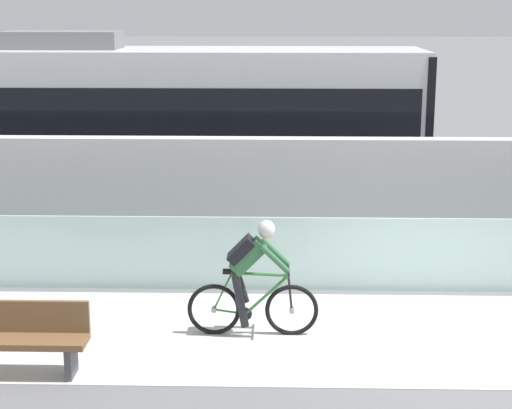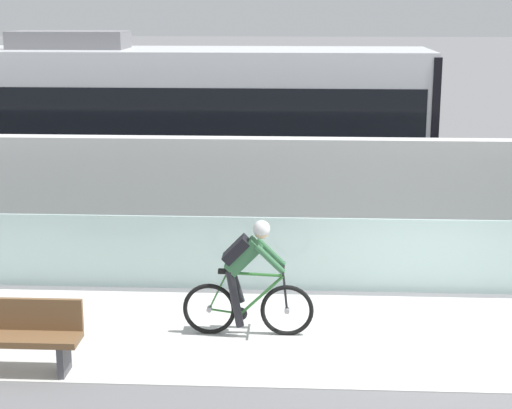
{
  "view_description": "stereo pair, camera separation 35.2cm",
  "coord_description": "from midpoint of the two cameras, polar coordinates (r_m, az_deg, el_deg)",
  "views": [
    {
      "loc": [
        -2.15,
        -10.57,
        4.4
      ],
      "look_at": [
        -2.5,
        2.35,
        1.25
      ],
      "focal_mm": 58.5,
      "sensor_mm": 36.0,
      "label": 1
    },
    {
      "loc": [
        -1.8,
        -10.55,
        4.4
      ],
      "look_at": [
        -2.5,
        2.35,
        1.25
      ],
      "focal_mm": 58.5,
      "sensor_mm": 36.0,
      "label": 2
    }
  ],
  "objects": [
    {
      "name": "concrete_barrier_wall",
      "position": [
        14.73,
        9.2,
        0.41
      ],
      "size": [
        32.0,
        0.36,
        2.12
      ],
      "primitive_type": "cube",
      "color": "silver",
      "rests_on": "ground"
    },
    {
      "name": "cyclist_on_bike",
      "position": [
        11.17,
        -1.17,
        -5.11
      ],
      "size": [
        1.77,
        0.58,
        1.61
      ],
      "color": "black",
      "rests_on": "ground"
    },
    {
      "name": "tram",
      "position": [
        17.79,
        -7.24,
        5.49
      ],
      "size": [
        11.06,
        2.54,
        3.81
      ],
      "color": "silver",
      "rests_on": "ground"
    },
    {
      "name": "bike_path_deck",
      "position": [
        11.61,
        11.36,
        -8.83
      ],
      "size": [
        32.0,
        3.2,
        0.01
      ],
      "primitive_type": "cube",
      "color": "silver",
      "rests_on": "ground"
    },
    {
      "name": "glass_parapet",
      "position": [
        13.13,
        10.14,
        -3.41
      ],
      "size": [
        32.0,
        0.05,
        1.17
      ],
      "primitive_type": "cube",
      "color": "silver",
      "rests_on": "ground"
    },
    {
      "name": "bench",
      "position": [
        10.58,
        -16.66,
        -8.66
      ],
      "size": [
        1.6,
        0.45,
        0.89
      ],
      "color": "brown",
      "rests_on": "ground"
    },
    {
      "name": "tram_rail_near",
      "position": [
        17.37,
        8.02,
        -1.09
      ],
      "size": [
        32.0,
        0.08,
        0.01
      ],
      "primitive_type": "cube",
      "color": "#595654",
      "rests_on": "ground"
    },
    {
      "name": "tram_rail_far",
      "position": [
        18.76,
        7.54,
        0.02
      ],
      "size": [
        32.0,
        0.08,
        0.01
      ],
      "primitive_type": "cube",
      "color": "#595654",
      "rests_on": "ground"
    },
    {
      "name": "ground_plane",
      "position": [
        11.61,
        11.36,
        -8.86
      ],
      "size": [
        200.0,
        200.0,
        0.0
      ],
      "primitive_type": "plane",
      "color": "slate"
    }
  ]
}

